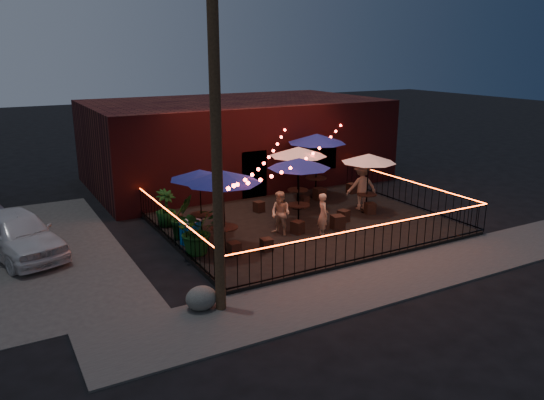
{
  "coord_description": "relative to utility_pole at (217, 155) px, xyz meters",
  "views": [
    {
      "loc": [
        -10.19,
        -13.86,
        6.34
      ],
      "look_at": [
        -1.12,
        2.44,
        1.06
      ],
      "focal_mm": 35.0,
      "sensor_mm": 36.0,
      "label": 1
    }
  ],
  "objects": [
    {
      "name": "patron_c",
      "position": [
        8.36,
        4.96,
        -2.9
      ],
      "size": [
        1.38,
        1.04,
        1.9
      ],
      "primitive_type": "imported",
      "rotation": [
        0.0,
        0.0,
        2.83
      ],
      "color": "tan",
      "rests_on": "patio"
    },
    {
      "name": "cafe_table_2",
      "position": [
        5.07,
        4.46,
        -1.56
      ],
      "size": [
        2.82,
        2.82,
        2.51
      ],
      "rotation": [
        0.0,
        0.0,
        0.28
      ],
      "color": "black",
      "rests_on": "patio"
    },
    {
      "name": "bistro_chair_6",
      "position": [
        4.57,
        6.61,
        -3.64
      ],
      "size": [
        0.42,
        0.42,
        0.42
      ],
      "primitive_type": "cube",
      "rotation": [
        0.0,
        0.0,
        0.21
      ],
      "color": "black",
      "rests_on": "patio"
    },
    {
      "name": "bistro_chair_10",
      "position": [
        7.65,
        6.91,
        -3.59
      ],
      "size": [
        0.44,
        0.44,
        0.51
      ],
      "primitive_type": "cube",
      "rotation": [
        0.0,
        0.0,
        -0.01
      ],
      "color": "black",
      "rests_on": "patio"
    },
    {
      "name": "bistro_chair_2",
      "position": [
        1.16,
        6.56,
        -3.64
      ],
      "size": [
        0.38,
        0.38,
        0.41
      ],
      "primitive_type": "cube",
      "rotation": [
        0.0,
        0.0,
        -0.11
      ],
      "color": "black",
      "rests_on": "patio"
    },
    {
      "name": "bistro_chair_11",
      "position": [
        9.55,
        7.13,
        -3.63
      ],
      "size": [
        0.41,
        0.41,
        0.44
      ],
      "primitive_type": "cube",
      "rotation": [
        0.0,
        0.0,
        3.25
      ],
      "color": "black",
      "rests_on": "patio"
    },
    {
      "name": "sidewalk",
      "position": [
        5.4,
        -0.65,
        -3.98
      ],
      "size": [
        18.0,
        2.5,
        0.05
      ],
      "primitive_type": "cube",
      "color": "#3C3937",
      "rests_on": "ground"
    },
    {
      "name": "boulder",
      "position": [
        -0.44,
        0.23,
        -3.67
      ],
      "size": [
        0.85,
        0.72,
        0.66
      ],
      "primitive_type": "ellipsoid",
      "rotation": [
        0.0,
        0.0,
        -0.0
      ],
      "color": "#4C4C47",
      "rests_on": "ground"
    },
    {
      "name": "cafe_table_1",
      "position": [
        1.6,
        5.29,
        -1.75
      ],
      "size": [
        2.13,
        2.13,
        2.3
      ],
      "rotation": [
        0.0,
        0.0,
        0.02
      ],
      "color": "black",
      "rests_on": "patio"
    },
    {
      "name": "bistro_chair_7",
      "position": [
        6.42,
        6.28,
        -3.62
      ],
      "size": [
        0.5,
        0.5,
        0.46
      ],
      "primitive_type": "cube",
      "rotation": [
        0.0,
        0.0,
        3.52
      ],
      "color": "black",
      "rests_on": "patio"
    },
    {
      "name": "cafe_table_3",
      "position": [
        6.17,
        6.29,
        -1.54
      ],
      "size": [
        2.55,
        2.55,
        2.53
      ],
      "rotation": [
        0.0,
        0.0,
        0.12
      ],
      "color": "black",
      "rests_on": "patio"
    },
    {
      "name": "potted_shrub_c",
      "position": [
        0.8,
        6.74,
        -3.18
      ],
      "size": [
        0.95,
        0.95,
        1.34
      ],
      "primitive_type": "imported",
      "rotation": [
        0.0,
        0.0,
        0.32
      ],
      "color": "#0D3A10",
      "rests_on": "patio"
    },
    {
      "name": "bistro_chair_3",
      "position": [
        2.69,
        6.21,
        -3.64
      ],
      "size": [
        0.45,
        0.45,
        0.42
      ],
      "primitive_type": "cube",
      "rotation": [
        0.0,
        0.0,
        2.84
      ],
      "color": "black",
      "rests_on": "patio"
    },
    {
      "name": "patron_a",
      "position": [
        5.17,
        3.03,
        -3.09
      ],
      "size": [
        0.5,
        0.63,
        1.52
      ],
      "primitive_type": "imported",
      "rotation": [
        0.0,
        0.0,
        1.31
      ],
      "color": "tan",
      "rests_on": "patio"
    },
    {
      "name": "patron_b",
      "position": [
        3.95,
        3.83,
        -3.07
      ],
      "size": [
        0.83,
        0.92,
        1.55
      ],
      "primitive_type": "imported",
      "rotation": [
        0.0,
        0.0,
        -1.18
      ],
      "color": "tan",
      "rests_on": "patio"
    },
    {
      "name": "ground",
      "position": [
        5.4,
        2.6,
        -4.0
      ],
      "size": [
        110.0,
        110.0,
        0.0
      ],
      "primitive_type": "plane",
      "color": "black",
      "rests_on": "ground"
    },
    {
      "name": "bistro_chair_1",
      "position": [
        2.8,
        2.73,
        -3.65
      ],
      "size": [
        0.36,
        0.36,
        0.41
      ],
      "primitive_type": "cube",
      "rotation": [
        0.0,
        0.0,
        3.09
      ],
      "color": "black",
      "rests_on": "patio"
    },
    {
      "name": "car_white",
      "position": [
        -4.13,
        6.51,
        -3.25
      ],
      "size": [
        2.94,
        4.7,
        1.49
      ],
      "primitive_type": "imported",
      "rotation": [
        0.0,
        0.0,
        0.29
      ],
      "color": "white",
      "rests_on": "ground"
    },
    {
      "name": "fence_right",
      "position": [
        10.4,
        4.6,
        -3.34
      ],
      "size": [
        0.04,
        8.0,
        1.04
      ],
      "rotation": [
        0.0,
        0.0,
        1.57
      ],
      "color": "black",
      "rests_on": "patio"
    },
    {
      "name": "cafe_table_5",
      "position": [
        7.79,
        7.4,
        -1.31
      ],
      "size": [
        2.61,
        2.61,
        2.78
      ],
      "rotation": [
        0.0,
        0.0,
        -0.03
      ],
      "color": "black",
      "rests_on": "patio"
    },
    {
      "name": "utility_pole",
      "position": [
        0.0,
        0.0,
        0.0
      ],
      "size": [
        0.26,
        0.26,
        8.0
      ],
      "primitive_type": "cylinder",
      "color": "#322114",
      "rests_on": "ground"
    },
    {
      "name": "potted_shrub_a",
      "position": [
        0.8,
        3.6,
        -3.08
      ],
      "size": [
        1.52,
        1.36,
        1.54
      ],
      "primitive_type": "imported",
      "rotation": [
        0.0,
        0.0,
        0.12
      ],
      "color": "#173F0D",
      "rests_on": "patio"
    },
    {
      "name": "fence_front",
      "position": [
        5.4,
        0.6,
        -3.34
      ],
      "size": [
        10.0,
        0.04,
        1.04
      ],
      "color": "black",
      "rests_on": "patio"
    },
    {
      "name": "bistro_chair_0",
      "position": [
        1.72,
        2.88,
        -3.64
      ],
      "size": [
        0.37,
        0.37,
        0.42
      ],
      "primitive_type": "cube",
      "rotation": [
        0.0,
        0.0,
        0.05
      ],
      "color": "black",
      "rests_on": "patio"
    },
    {
      "name": "cooler",
      "position": [
        0.9,
        4.52,
        -3.44
      ],
      "size": [
        0.74,
        0.64,
        0.82
      ],
      "rotation": [
        0.0,
        0.0,
        0.38
      ],
      "color": "#065CB8",
      "rests_on": "patio"
    },
    {
      "name": "potted_shrub_b",
      "position": [
        0.88,
        5.22,
        -3.09
      ],
      "size": [
        0.98,
        0.87,
        1.52
      ],
      "primitive_type": "imported",
      "rotation": [
        0.0,
        0.0,
        0.26
      ],
      "color": "#0F3710",
      "rests_on": "patio"
    },
    {
      "name": "bistro_chair_9",
      "position": [
        8.26,
        4.26,
        -3.63
      ],
      "size": [
        0.46,
        0.46,
        0.44
      ],
      "primitive_type": "cube",
      "rotation": [
        0.0,
        0.0,
        2.87
      ],
      "color": "black",
      "rests_on": "patio"
    },
    {
      "name": "bistro_chair_4",
      "position": [
        4.54,
        3.66,
        -3.63
      ],
      "size": [
        0.49,
        0.49,
        0.44
      ],
      "primitive_type": "cube",
      "rotation": [
        0.0,
        0.0,
        0.37
      ],
      "color": "black",
      "rests_on": "patio"
    },
    {
      "name": "fence_left",
      "position": [
        0.4,
        4.6,
        -3.34
      ],
      "size": [
        0.04,
        8.0,
        1.04
      ],
      "rotation": [
        0.0,
        0.0,
        1.57
      ],
      "color": "black",
      "rests_on": "patio"
    },
    {
      "name": "cafe_table_0",
      "position": [
        1.6,
        3.33,
        -1.43
      ],
      "size": [
        2.98,
        2.98,
        2.65
      ],
      "rotation": [
        0.0,
        0.0,
        0.29
      ],
      "color": "black",
      "rests_on": "patio"
    },
    {
      "name": "brick_building",
      "position": [
        6.4,
        12.59,
        -2.0
      ],
      "size": [
        14.0,
        8.0,
        4.0
      ],
      "color": "#360E10",
      "rests_on": "ground"
    },
    {
      "name": "bistro_chair_8",
      "position": [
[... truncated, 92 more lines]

